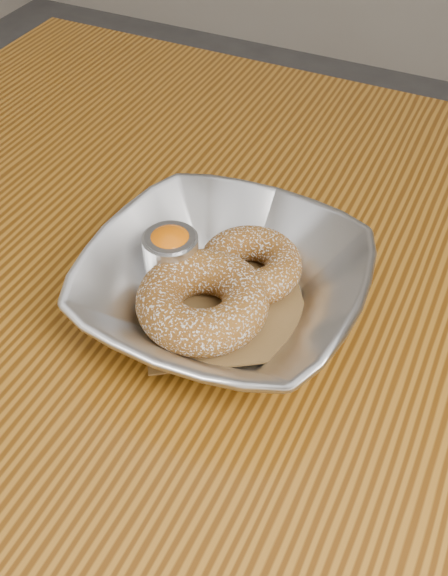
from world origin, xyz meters
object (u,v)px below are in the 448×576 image
at_px(serving_bowl, 224,288).
at_px(ramekin, 171,255).
at_px(donut_back, 250,265).
at_px(donut_front, 203,301).
at_px(table, 310,347).

relative_size(serving_bowl, ramekin, 4.27).
xyz_separation_m(donut_back, ramekin, (-0.07, -0.03, 0.01)).
height_order(serving_bowl, donut_front, serving_bowl).
bearing_deg(donut_back, serving_bowl, -100.34).
bearing_deg(ramekin, table, 28.44).
relative_size(donut_back, ramekin, 1.66).
xyz_separation_m(table, ramekin, (-0.12, -0.07, 0.14)).
bearing_deg(table, ramekin, -151.56).
distance_m(table, donut_front, 0.18).
bearing_deg(ramekin, donut_front, -34.60).
relative_size(donut_front, ramekin, 2.02).
bearing_deg(ramekin, serving_bowl, -10.38).
height_order(table, donut_front, donut_front).
xyz_separation_m(donut_back, donut_front, (-0.02, -0.06, 0.00)).
relative_size(serving_bowl, donut_back, 2.57).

